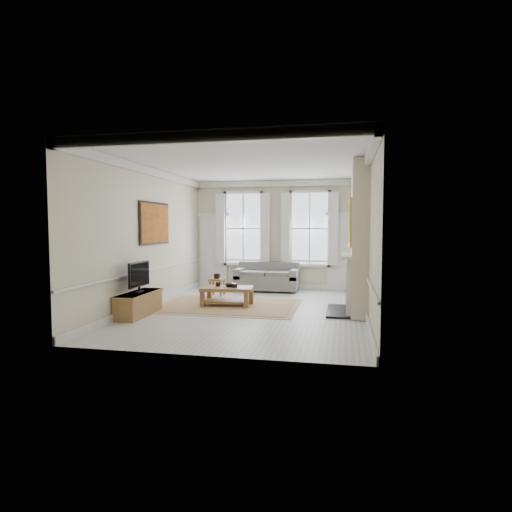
% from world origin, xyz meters
% --- Properties ---
extents(floor, '(7.20, 7.20, 0.00)m').
position_xyz_m(floor, '(0.00, 0.00, 0.00)').
color(floor, '#B7B5AD').
rests_on(floor, ground).
extents(ceiling, '(7.20, 7.20, 0.00)m').
position_xyz_m(ceiling, '(0.00, 0.00, 3.40)').
color(ceiling, white).
rests_on(ceiling, back_wall).
extents(back_wall, '(5.20, 0.00, 5.20)m').
position_xyz_m(back_wall, '(0.00, 3.60, 1.70)').
color(back_wall, beige).
rests_on(back_wall, floor).
extents(left_wall, '(0.00, 7.20, 7.20)m').
position_xyz_m(left_wall, '(-2.60, 0.00, 1.70)').
color(left_wall, beige).
rests_on(left_wall, floor).
extents(right_wall, '(0.00, 7.20, 7.20)m').
position_xyz_m(right_wall, '(2.60, 0.00, 1.70)').
color(right_wall, beige).
rests_on(right_wall, floor).
extents(window_left, '(1.26, 0.20, 2.20)m').
position_xyz_m(window_left, '(-1.05, 3.55, 1.90)').
color(window_left, '#B2BCC6').
rests_on(window_left, back_wall).
extents(window_right, '(1.26, 0.20, 2.20)m').
position_xyz_m(window_right, '(1.05, 3.55, 1.90)').
color(window_right, '#B2BCC6').
rests_on(window_right, back_wall).
extents(door_left, '(0.90, 0.08, 2.30)m').
position_xyz_m(door_left, '(-2.05, 3.56, 1.15)').
color(door_left, silver).
rests_on(door_left, floor).
extents(door_right, '(0.90, 0.08, 2.30)m').
position_xyz_m(door_right, '(2.05, 3.56, 1.15)').
color(door_right, silver).
rests_on(door_right, floor).
extents(painting, '(0.05, 1.66, 1.06)m').
position_xyz_m(painting, '(-2.56, 0.30, 2.05)').
color(painting, '#B76D1F').
rests_on(painting, left_wall).
extents(chimney_breast, '(0.35, 1.70, 3.38)m').
position_xyz_m(chimney_breast, '(2.43, 0.20, 1.70)').
color(chimney_breast, beige).
rests_on(chimney_breast, floor).
extents(hearth, '(0.55, 1.50, 0.05)m').
position_xyz_m(hearth, '(2.00, 0.20, 0.03)').
color(hearth, black).
rests_on(hearth, floor).
extents(fireplace, '(0.21, 1.45, 1.33)m').
position_xyz_m(fireplace, '(2.20, 0.20, 0.73)').
color(fireplace, silver).
rests_on(fireplace, floor).
extents(mirror, '(0.06, 1.26, 1.06)m').
position_xyz_m(mirror, '(2.21, 0.20, 2.05)').
color(mirror, gold).
rests_on(mirror, chimney_breast).
extents(sofa, '(1.89, 0.92, 0.87)m').
position_xyz_m(sofa, '(-0.20, 3.11, 0.36)').
color(sofa, slate).
rests_on(sofa, floor).
extents(side_table, '(0.43, 0.43, 0.49)m').
position_xyz_m(side_table, '(-1.45, 1.93, 0.38)').
color(side_table, brown).
rests_on(side_table, floor).
extents(rug, '(3.50, 2.60, 0.02)m').
position_xyz_m(rug, '(-0.73, 0.43, 0.01)').
color(rug, '#A38154').
rests_on(rug, floor).
extents(coffee_table, '(1.34, 0.88, 0.47)m').
position_xyz_m(coffee_table, '(-0.73, 0.43, 0.39)').
color(coffee_table, brown).
rests_on(coffee_table, rug).
extents(ceramic_pot_a, '(0.11, 0.11, 0.11)m').
position_xyz_m(ceramic_pot_a, '(-0.98, 0.48, 0.53)').
color(ceramic_pot_a, black).
rests_on(ceramic_pot_a, coffee_table).
extents(ceramic_pot_b, '(0.14, 0.14, 0.10)m').
position_xyz_m(ceramic_pot_b, '(-0.53, 0.38, 0.52)').
color(ceramic_pot_b, black).
rests_on(ceramic_pot_b, coffee_table).
extents(bowl, '(0.33, 0.33, 0.07)m').
position_xyz_m(bowl, '(-0.68, 0.53, 0.51)').
color(bowl, black).
rests_on(bowl, coffee_table).
extents(tv_stand, '(0.47, 1.45, 0.52)m').
position_xyz_m(tv_stand, '(-2.34, -1.07, 0.26)').
color(tv_stand, brown).
rests_on(tv_stand, floor).
extents(tv, '(0.08, 0.90, 0.68)m').
position_xyz_m(tv, '(-2.32, -1.07, 0.91)').
color(tv, black).
rests_on(tv, tv_stand).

